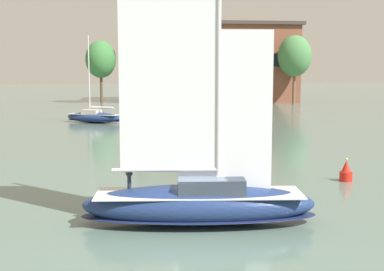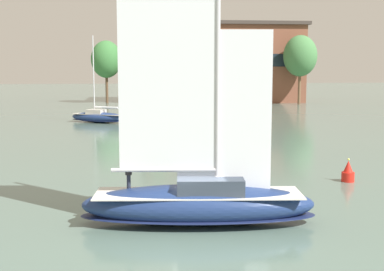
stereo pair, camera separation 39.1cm
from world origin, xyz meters
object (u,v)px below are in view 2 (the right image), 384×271
(channel_buoy, at_px, (348,173))
(tree_shore_right, at_px, (157,50))
(tree_shore_left, at_px, (106,59))
(sailboat_moored_near_marina, at_px, (99,117))
(tree_shore_center, at_px, (300,56))
(sailboat_moored_mid_channel, at_px, (174,108))
(sailboat_main, at_px, (199,200))

(channel_buoy, bearing_deg, tree_shore_right, 97.44)
(tree_shore_left, distance_m, sailboat_moored_near_marina, 38.46)
(tree_shore_left, distance_m, channel_buoy, 80.41)
(tree_shore_center, height_order, sailboat_moored_near_marina, tree_shore_center)
(tree_shore_right, bearing_deg, tree_shore_left, 173.41)
(tree_shore_right, bearing_deg, sailboat_moored_mid_channel, -84.17)
(sailboat_main, bearing_deg, sailboat_moored_mid_channel, 86.96)
(tree_shore_left, relative_size, tree_shore_right, 0.83)
(channel_buoy, bearing_deg, sailboat_moored_near_marina, 116.12)
(sailboat_moored_near_marina, relative_size, channel_buoy, 7.34)
(tree_shore_center, bearing_deg, sailboat_moored_mid_channel, -152.35)
(sailboat_moored_mid_channel, bearing_deg, tree_shore_right, 95.83)
(tree_shore_left, xyz_separation_m, tree_shore_right, (10.33, -1.19, 1.87))
(tree_shore_right, xyz_separation_m, sailboat_moored_mid_channel, (2.06, -20.12, -10.32))
(sailboat_moored_mid_channel, relative_size, channel_buoy, 4.85)
(sailboat_moored_near_marina, distance_m, sailboat_moored_mid_channel, 19.99)
(sailboat_moored_mid_channel, distance_m, channel_buoy, 56.61)
(tree_shore_right, relative_size, sailboat_moored_mid_channel, 1.98)
(tree_shore_center, distance_m, sailboat_moored_near_marina, 49.03)
(tree_shore_left, relative_size, tree_shore_center, 0.93)
(sailboat_main, bearing_deg, tree_shore_center, 69.31)
(sailboat_moored_near_marina, height_order, channel_buoy, sailboat_moored_near_marina)
(tree_shore_right, xyz_separation_m, channel_buoy, (9.95, -76.17, -10.23))
(sailboat_main, height_order, sailboat_moored_near_marina, sailboat_main)
(sailboat_main, bearing_deg, tree_shore_left, 95.94)
(tree_shore_right, xyz_separation_m, sailboat_moored_near_marina, (-9.57, -36.38, -10.05))
(tree_shore_center, bearing_deg, sailboat_main, -110.69)
(sailboat_moored_mid_channel, height_order, channel_buoy, sailboat_moored_mid_channel)
(tree_shore_center, relative_size, sailboat_moored_mid_channel, 1.75)
(tree_shore_right, relative_size, sailboat_main, 0.95)
(tree_shore_left, bearing_deg, sailboat_moored_mid_channel, -59.83)
(tree_shore_left, bearing_deg, tree_shore_center, -11.16)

